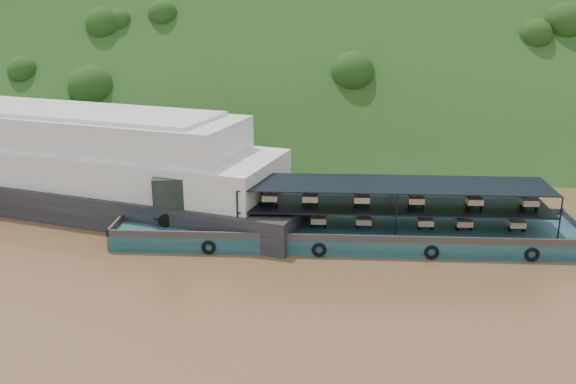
{
  "coord_description": "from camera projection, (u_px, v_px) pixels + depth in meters",
  "views": [
    {
      "loc": [
        0.78,
        -44.96,
        18.25
      ],
      "look_at": [
        -2.0,
        3.0,
        3.2
      ],
      "focal_mm": 40.0,
      "sensor_mm": 36.0,
      "label": 1
    }
  ],
  "objects": [
    {
      "name": "hillside",
      "position": [
        318.0,
        140.0,
        82.63
      ],
      "size": [
        140.0,
        39.6,
        39.6
      ],
      "primitive_type": "cube",
      "rotation": [
        0.79,
        0.0,
        0.0
      ],
      "color": "#1A3312",
      "rests_on": "ground"
    },
    {
      "name": "ground",
      "position": [
        312.0,
        245.0,
        48.33
      ],
      "size": [
        160.0,
        160.0,
        0.0
      ],
      "primitive_type": "plane",
      "color": "brown",
      "rests_on": "ground"
    },
    {
      "name": "cargo_barge",
      "position": [
        330.0,
        224.0,
        49.11
      ],
      "size": [
        35.0,
        7.18,
        4.9
      ],
      "color": "#122F3F",
      "rests_on": "ground"
    },
    {
      "name": "passenger_ferry",
      "position": [
        80.0,
        164.0,
        56.43
      ],
      "size": [
        43.71,
        22.54,
        8.6
      ],
      "rotation": [
        0.0,
        0.0,
        -0.3
      ],
      "color": "black",
      "rests_on": "ground"
    }
  ]
}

